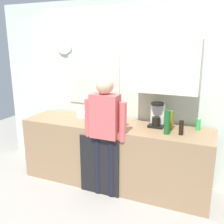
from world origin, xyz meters
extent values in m
plane|color=#9E998E|center=(0.00, 0.00, 0.00)|extent=(8.00, 8.00, 0.00)
cube|color=#937251|center=(0.00, 0.30, 0.45)|extent=(2.66, 0.64, 0.90)
cube|color=black|center=(-0.07, -0.03, 0.41)|extent=(0.56, 0.02, 0.81)
cube|color=silver|center=(0.00, 0.73, 1.30)|extent=(4.26, 0.10, 2.60)
cube|color=beige|center=(-0.50, 0.67, 1.45)|extent=(0.86, 0.02, 0.76)
cube|color=#8CA5C6|center=(-0.50, 0.67, 1.45)|extent=(0.80, 0.02, 0.70)
cube|color=silver|center=(0.64, 0.52, 1.70)|extent=(0.84, 0.32, 0.68)
cylinder|color=silver|center=(-0.98, 0.66, 1.95)|extent=(0.26, 0.03, 0.26)
cube|color=black|center=(0.56, 0.44, 0.92)|extent=(0.20, 0.20, 0.03)
cube|color=silver|center=(0.56, 0.50, 1.07)|extent=(0.18, 0.08, 0.28)
cylinder|color=black|center=(0.56, 0.41, 0.99)|extent=(0.11, 0.11, 0.11)
cylinder|color=black|center=(0.56, 0.44, 1.22)|extent=(0.17, 0.17, 0.03)
cylinder|color=black|center=(0.91, 0.24, 0.99)|extent=(0.06, 0.06, 0.18)
cylinder|color=#2D8C33|center=(-0.07, 0.11, 1.04)|extent=(0.09, 0.09, 0.28)
cylinder|color=brown|center=(-0.17, 0.50, 1.02)|extent=(0.06, 0.06, 0.23)
cylinder|color=#195923|center=(0.74, 0.20, 1.05)|extent=(0.07, 0.07, 0.30)
cylinder|color=olive|center=(0.76, 0.38, 1.03)|extent=(0.06, 0.06, 0.25)
cylinder|color=yellow|center=(0.04, 0.07, 0.94)|extent=(0.07, 0.07, 0.08)
cylinder|color=white|center=(-0.57, 0.47, 0.94)|extent=(0.22, 0.22, 0.08)
cylinder|color=#9E5638|center=(-0.33, 0.41, 0.95)|extent=(0.10, 0.10, 0.09)
sphere|color=#2D7233|center=(-0.33, 0.41, 1.06)|extent=(0.15, 0.15, 0.15)
cylinder|color=green|center=(1.09, 0.50, 0.98)|extent=(0.06, 0.06, 0.15)
cone|color=white|center=(1.09, 0.50, 1.07)|extent=(0.02, 0.02, 0.03)
cylinder|color=black|center=(-0.10, 0.00, 0.41)|extent=(0.12, 0.12, 0.82)
cylinder|color=black|center=(0.10, 0.00, 0.41)|extent=(0.12, 0.12, 0.82)
cube|color=#D85959|center=(0.00, 0.00, 1.10)|extent=(0.36, 0.20, 0.56)
sphere|color=#D8AD8C|center=(0.00, 0.00, 1.49)|extent=(0.22, 0.22, 0.22)
cylinder|color=#D85959|center=(-0.24, 0.00, 1.05)|extent=(0.09, 0.09, 0.50)
cylinder|color=#D85959|center=(0.24, 0.00, 1.05)|extent=(0.09, 0.09, 0.50)
camera|label=1|loc=(1.28, -2.82, 1.98)|focal=41.04mm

